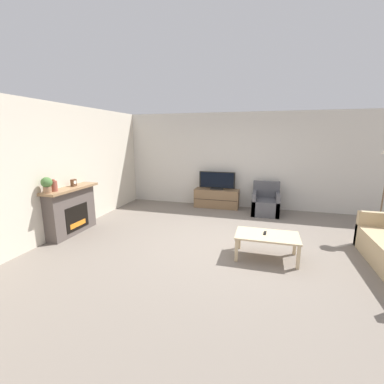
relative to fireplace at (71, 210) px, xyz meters
The scene contains 12 objects.
ground_plane 3.33m from the fireplace, ahead, with size 24.00×24.00×0.00m, color slate.
wall_back 4.62m from the fireplace, 43.86° to the left, with size 12.00×0.06×2.70m.
wall_left 0.91m from the fireplace, 119.07° to the left, with size 0.06×12.00×2.70m.
fireplace is the anchor object (origin of this frame).
mantel_vase_left 0.72m from the fireplace, 87.61° to the right, with size 0.12×0.12×0.24m.
mantel_clock 0.58m from the fireplace, 82.55° to the left, with size 0.08×0.11×0.15m.
potted_plant 0.86m from the fireplace, 88.32° to the right, with size 0.20×0.20×0.30m.
tv_stand 3.88m from the fireplace, 47.81° to the left, with size 1.27×0.43×0.54m.
tv 3.88m from the fireplace, 47.79° to the left, with size 1.03×0.18×0.51m.
armchair 4.75m from the fireplace, 33.17° to the left, with size 0.70×0.76×0.84m.
coffee_table 4.00m from the fireplace, ahead, with size 1.04×0.60×0.42m.
remote 3.96m from the fireplace, ahead, with size 0.05×0.15×0.02m.
Camera 1 is at (0.60, -4.64, 2.04)m, focal length 24.00 mm.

